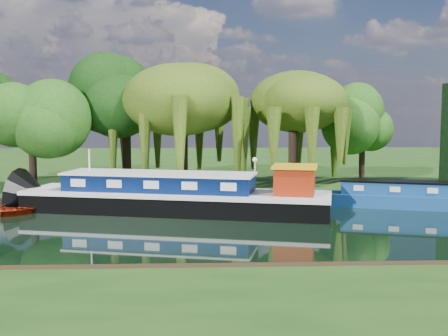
{
  "coord_description": "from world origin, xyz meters",
  "views": [
    {
      "loc": [
        -3.36,
        -28.99,
        6.27
      ],
      "look_at": [
        -1.92,
        5.08,
        2.8
      ],
      "focal_mm": 45.0,
      "sensor_mm": 36.0,
      "label": 1
    }
  ],
  "objects_px": {
    "dutch_barge": "(178,196)",
    "narrowboat": "(413,198)",
    "red_dinghy": "(5,215)",
    "white_cruiser": "(446,210)"
  },
  "relations": [
    {
      "from": "dutch_barge",
      "to": "narrowboat",
      "type": "bearing_deg",
      "value": 17.03
    },
    {
      "from": "narrowboat",
      "to": "white_cruiser",
      "type": "relative_size",
      "value": 5.24
    },
    {
      "from": "red_dinghy",
      "to": "white_cruiser",
      "type": "height_order",
      "value": "white_cruiser"
    },
    {
      "from": "dutch_barge",
      "to": "white_cruiser",
      "type": "relative_size",
      "value": 7.87
    },
    {
      "from": "red_dinghy",
      "to": "narrowboat",
      "type": "bearing_deg",
      "value": -104.27
    },
    {
      "from": "dutch_barge",
      "to": "red_dinghy",
      "type": "relative_size",
      "value": 5.59
    },
    {
      "from": "dutch_barge",
      "to": "narrowboat",
      "type": "height_order",
      "value": "dutch_barge"
    },
    {
      "from": "dutch_barge",
      "to": "red_dinghy",
      "type": "bearing_deg",
      "value": -162.97
    },
    {
      "from": "red_dinghy",
      "to": "dutch_barge",
      "type": "bearing_deg",
      "value": -104.28
    },
    {
      "from": "narrowboat",
      "to": "white_cruiser",
      "type": "xyz_separation_m",
      "value": [
        1.81,
        -0.92,
        -0.67
      ]
    }
  ]
}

